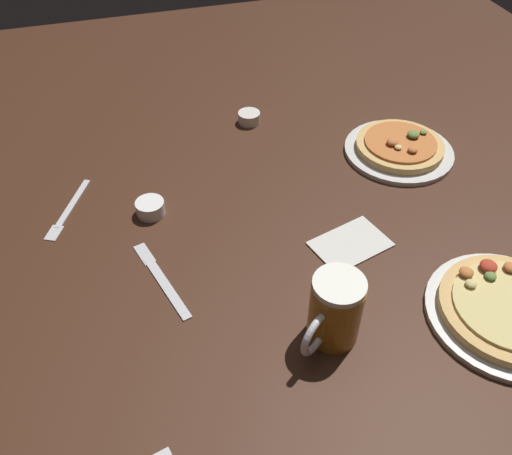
# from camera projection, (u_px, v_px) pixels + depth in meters

# --- Properties ---
(ground_plane) EXTENTS (2.40, 2.40, 0.03)m
(ground_plane) POSITION_uv_depth(u_px,v_px,m) (256.00, 240.00, 1.13)
(ground_plane) COLOR #3D2114
(pizza_plate_near) EXTENTS (0.29, 0.29, 0.05)m
(pizza_plate_near) POSITION_uv_depth(u_px,v_px,m) (508.00, 310.00, 0.96)
(pizza_plate_near) COLOR silver
(pizza_plate_near) RESTS_ON ground_plane
(pizza_plate_far) EXTENTS (0.26, 0.26, 0.05)m
(pizza_plate_far) POSITION_uv_depth(u_px,v_px,m) (399.00, 148.00, 1.32)
(pizza_plate_far) COLOR silver
(pizza_plate_far) RESTS_ON ground_plane
(beer_mug_dark) EXTENTS (0.13, 0.11, 0.14)m
(beer_mug_dark) POSITION_uv_depth(u_px,v_px,m) (334.00, 311.00, 0.89)
(beer_mug_dark) COLOR #9E6619
(beer_mug_dark) RESTS_ON ground_plane
(ramekin_sauce) EXTENTS (0.06, 0.06, 0.03)m
(ramekin_sauce) POSITION_uv_depth(u_px,v_px,m) (150.00, 208.00, 1.16)
(ramekin_sauce) COLOR white
(ramekin_sauce) RESTS_ON ground_plane
(ramekin_butter) EXTENTS (0.06, 0.06, 0.03)m
(ramekin_butter) POSITION_uv_depth(u_px,v_px,m) (249.00, 118.00, 1.42)
(ramekin_butter) COLOR silver
(ramekin_butter) RESTS_ON ground_plane
(napkin_folded) EXTENTS (0.17, 0.14, 0.01)m
(napkin_folded) POSITION_uv_depth(u_px,v_px,m) (351.00, 243.00, 1.10)
(napkin_folded) COLOR silver
(napkin_folded) RESTS_ON ground_plane
(knife_right) EXTENTS (0.08, 0.22, 0.01)m
(knife_right) POSITION_uv_depth(u_px,v_px,m) (161.00, 278.00, 1.03)
(knife_right) COLOR silver
(knife_right) RESTS_ON ground_plane
(fork_spare) EXTENTS (0.11, 0.19, 0.01)m
(fork_spare) POSITION_uv_depth(u_px,v_px,m) (68.00, 210.00, 1.17)
(fork_spare) COLOR silver
(fork_spare) RESTS_ON ground_plane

